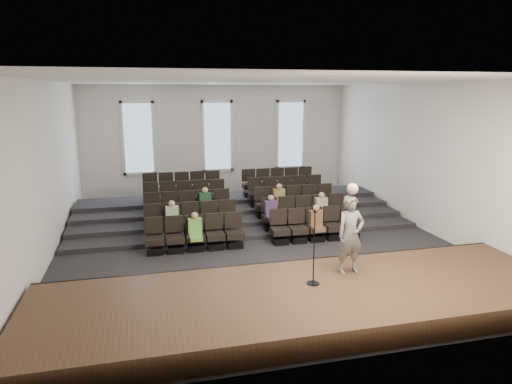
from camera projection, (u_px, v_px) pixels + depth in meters
ground at (253, 240)px, 14.77m from camera, size 14.00×14.00×0.00m
ceiling at (253, 81)px, 13.69m from camera, size 12.00×14.00×0.02m
wall_back at (217, 141)px, 20.89m from camera, size 12.00×0.04×5.00m
wall_front at (352, 226)px, 7.57m from camera, size 12.00×0.04×5.00m
wall_left at (45, 171)px, 12.82m from camera, size 0.04×14.00×5.00m
wall_right at (423, 157)px, 15.64m from camera, size 0.04×14.00×5.00m
stage at (308, 301)px, 9.88m from camera, size 11.80×3.60×0.50m
stage_lip at (284, 270)px, 11.56m from camera, size 11.80×0.06×0.52m
risers at (234, 210)px, 17.73m from camera, size 11.80×4.80×0.60m
seating_rows at (243, 208)px, 16.08m from camera, size 6.80×4.70×1.67m
windows at (217, 136)px, 20.78m from camera, size 8.44×0.10×3.24m
audience at (253, 211)px, 15.04m from camera, size 5.45×2.64×1.10m
speaker at (350, 235)px, 10.60m from camera, size 0.71×0.50×1.86m
mic_stand at (314, 262)px, 10.04m from camera, size 0.28×0.28×1.70m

